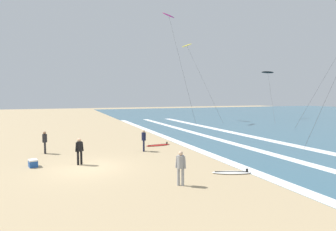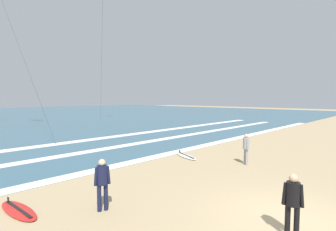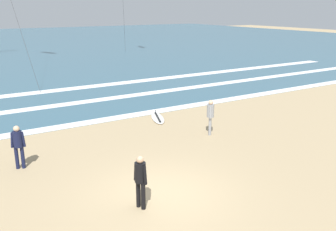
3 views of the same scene
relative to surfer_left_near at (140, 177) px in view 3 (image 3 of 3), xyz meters
The scene contains 8 objects.
ground_plane 1.40m from the surfer_left_near, 22.70° to the left, with size 160.00×160.00×0.00m, color tan.
wave_foam_shoreline 8.78m from the surfer_left_near, 82.15° to the left, with size 59.45×0.80×0.01m, color white.
wave_foam_mid_break 12.82m from the surfer_left_near, 89.10° to the left, with size 57.92×0.87×0.01m, color white.
wave_foam_outer_break 16.92m from the surfer_left_near, 88.84° to the left, with size 58.37×1.08×0.01m, color white.
surfer_left_near is the anchor object (origin of this frame).
surfer_background_far 5.26m from the surfer_left_near, 117.10° to the left, with size 0.51×0.32×1.60m.
surfer_left_far 6.96m from the surfer_left_near, 35.75° to the left, with size 0.39×0.45×1.60m.
surfboard_near_water 8.89m from the surfer_left_near, 56.77° to the left, with size 1.33×2.17×0.25m.
Camera 3 is at (-5.29, -8.93, 5.57)m, focal length 39.83 mm.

